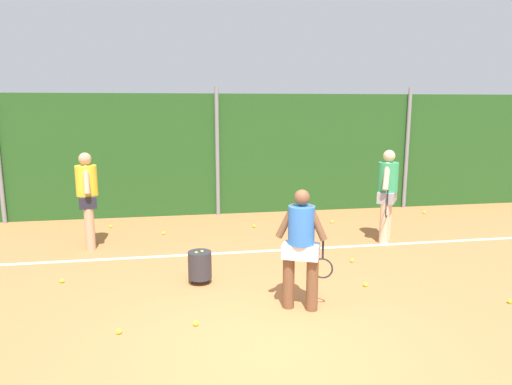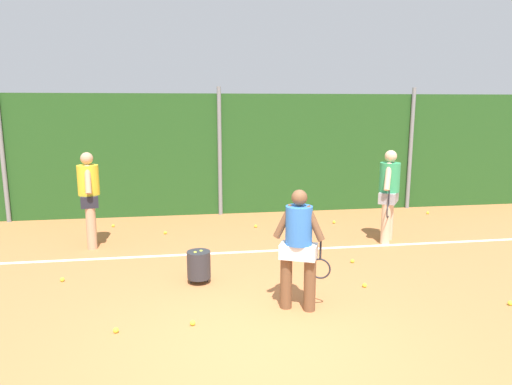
% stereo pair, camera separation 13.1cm
% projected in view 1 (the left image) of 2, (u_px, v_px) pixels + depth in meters
% --- Properties ---
extents(ground_plane, '(26.44, 26.44, 0.00)m').
position_uv_depth(ground_plane, '(243.00, 282.00, 7.13)').
color(ground_plane, '#C67542').
extents(hedge_fence_backdrop, '(17.18, 0.25, 2.96)m').
position_uv_depth(hedge_fence_backdrop, '(217.00, 155.00, 11.38)').
color(hedge_fence_backdrop, '#23511E').
rests_on(hedge_fence_backdrop, ground_plane).
extents(fence_post_center, '(0.10, 0.10, 3.12)m').
position_uv_depth(fence_post_center, '(217.00, 152.00, 11.20)').
color(fence_post_center, gray).
rests_on(fence_post_center, ground_plane).
extents(fence_post_right, '(0.10, 0.10, 3.12)m').
position_uv_depth(fence_post_right, '(407.00, 149.00, 12.01)').
color(fence_post_right, gray).
rests_on(fence_post_right, ground_plane).
extents(court_baseline_paint, '(12.56, 0.10, 0.01)m').
position_uv_depth(court_baseline_paint, '(233.00, 253.00, 8.52)').
color(court_baseline_paint, white).
rests_on(court_baseline_paint, ground_plane).
extents(player_foreground_near, '(0.73, 0.45, 1.63)m').
position_uv_depth(player_foreground_near, '(301.00, 243.00, 6.02)').
color(player_foreground_near, brown).
rests_on(player_foreground_near, ground_plane).
extents(player_midcourt, '(0.56, 0.75, 1.83)m').
position_uv_depth(player_midcourt, '(387.00, 191.00, 9.07)').
color(player_midcourt, beige).
rests_on(player_midcourt, ground_plane).
extents(player_backcourt_far, '(0.40, 0.76, 1.82)m').
position_uv_depth(player_backcourt_far, '(87.00, 195.00, 8.68)').
color(player_backcourt_far, tan).
rests_on(player_backcourt_far, ground_plane).
extents(ball_hopper, '(0.36, 0.36, 0.51)m').
position_uv_depth(ball_hopper, '(200.00, 265.00, 7.02)').
color(ball_hopper, '#2D2D33').
rests_on(ball_hopper, ground_plane).
extents(tennis_ball_0, '(0.07, 0.07, 0.07)m').
position_uv_depth(tennis_ball_0, '(62.00, 281.00, 7.07)').
color(tennis_ball_0, '#CCDB33').
rests_on(tennis_ball_0, ground_plane).
extents(tennis_ball_1, '(0.07, 0.07, 0.07)m').
position_uv_depth(tennis_ball_1, '(119.00, 331.00, 5.49)').
color(tennis_ball_1, '#CCDB33').
rests_on(tennis_ball_1, ground_plane).
extents(tennis_ball_3, '(0.07, 0.07, 0.07)m').
position_uv_depth(tennis_ball_3, '(164.00, 233.00, 9.70)').
color(tennis_ball_3, '#CCDB33').
rests_on(tennis_ball_3, ground_plane).
extents(tennis_ball_5, '(0.07, 0.07, 0.07)m').
position_uv_depth(tennis_ball_5, '(196.00, 323.00, 5.69)').
color(tennis_ball_5, '#CCDB33').
rests_on(tennis_ball_5, ground_plane).
extents(tennis_ball_6, '(0.07, 0.07, 0.07)m').
position_uv_depth(tennis_ball_6, '(332.00, 222.00, 10.64)').
color(tennis_ball_6, '#CCDB33').
rests_on(tennis_ball_6, ground_plane).
extents(tennis_ball_8, '(0.07, 0.07, 0.07)m').
position_uv_depth(tennis_ball_8, '(510.00, 301.00, 6.33)').
color(tennis_ball_8, '#CCDB33').
rests_on(tennis_ball_8, ground_plane).
extents(tennis_ball_9, '(0.07, 0.07, 0.07)m').
position_uv_depth(tennis_ball_9, '(352.00, 260.00, 8.00)').
color(tennis_ball_9, '#CCDB33').
rests_on(tennis_ball_9, ground_plane).
extents(tennis_ball_10, '(0.07, 0.07, 0.07)m').
position_uv_depth(tennis_ball_10, '(365.00, 284.00, 6.93)').
color(tennis_ball_10, '#CCDB33').
rests_on(tennis_ball_10, ground_plane).
extents(tennis_ball_11, '(0.07, 0.07, 0.07)m').
position_uv_depth(tennis_ball_11, '(254.00, 226.00, 10.26)').
color(tennis_ball_11, '#CCDB33').
rests_on(tennis_ball_11, ground_plane).
extents(tennis_ball_12, '(0.07, 0.07, 0.07)m').
position_uv_depth(tennis_ball_12, '(424.00, 212.00, 11.59)').
color(tennis_ball_12, '#CCDB33').
rests_on(tennis_ball_12, ground_plane).
extents(tennis_ball_13, '(0.07, 0.07, 0.07)m').
position_uv_depth(tennis_ball_13, '(111.00, 226.00, 10.24)').
color(tennis_ball_13, '#CCDB33').
rests_on(tennis_ball_13, ground_plane).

